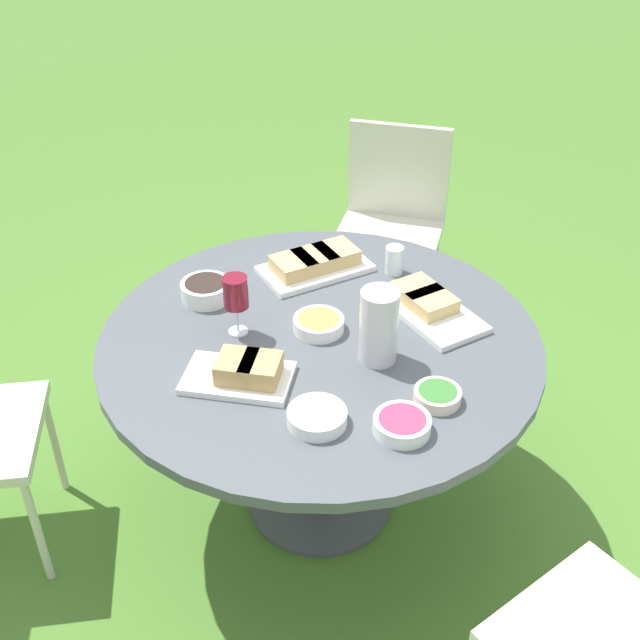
{
  "coord_description": "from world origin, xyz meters",
  "views": [
    {
      "loc": [
        -1.54,
        1.2,
        2.13
      ],
      "look_at": [
        0.0,
        0.0,
        0.78
      ],
      "focal_mm": 45.0,
      "sensor_mm": 36.0,
      "label": 1
    }
  ],
  "objects_px": {
    "dining_table": "(320,361)",
    "chair_near_left": "(392,214)",
    "wine_glass": "(236,294)",
    "water_pitcher": "(379,326)"
  },
  "relations": [
    {
      "from": "water_pitcher",
      "to": "dining_table",
      "type": "bearing_deg",
      "value": 19.18
    },
    {
      "from": "dining_table",
      "to": "water_pitcher",
      "type": "relative_size",
      "value": 5.88
    },
    {
      "from": "water_pitcher",
      "to": "wine_glass",
      "type": "distance_m",
      "value": 0.43
    },
    {
      "from": "chair_near_left",
      "to": "wine_glass",
      "type": "relative_size",
      "value": 4.6
    },
    {
      "from": "chair_near_left",
      "to": "wine_glass",
      "type": "height_order",
      "value": "wine_glass"
    },
    {
      "from": "dining_table",
      "to": "wine_glass",
      "type": "distance_m",
      "value": 0.34
    },
    {
      "from": "chair_near_left",
      "to": "wine_glass",
      "type": "bearing_deg",
      "value": 116.18
    },
    {
      "from": "dining_table",
      "to": "chair_near_left",
      "type": "xyz_separation_m",
      "value": [
        0.73,
        -0.96,
        -0.1
      ]
    },
    {
      "from": "dining_table",
      "to": "wine_glass",
      "type": "bearing_deg",
      "value": 47.12
    },
    {
      "from": "water_pitcher",
      "to": "wine_glass",
      "type": "xyz_separation_m",
      "value": [
        0.36,
        0.25,
        0.02
      ]
    }
  ]
}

